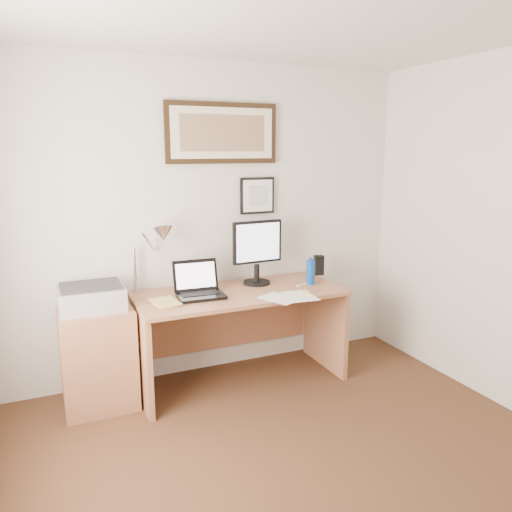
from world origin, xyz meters
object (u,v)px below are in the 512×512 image
water_bottle (311,272)px  printer (91,297)px  desk (236,317)px  laptop (199,288)px  lcd_monitor (257,249)px  book (153,304)px  side_cabinet (98,359)px

water_bottle → printer: bearing=176.6°
desk → laptop: (-0.32, -0.07, 0.29)m
lcd_monitor → printer: (-1.30, -0.07, -0.22)m
book → printer: printer is taller
water_bottle → lcd_monitor: bearing=156.0°
water_bottle → desk: 0.70m
lcd_monitor → printer: bearing=-176.7°
printer → water_bottle: bearing=-3.4°
book → lcd_monitor: lcd_monitor is taller
printer → book: bearing=-21.3°
side_cabinet → book: book is taller
laptop → lcd_monitor: bearing=13.8°
printer → side_cabinet: bearing=-57.1°
book → laptop: 0.38m
book → lcd_monitor: size_ratio=0.46×
side_cabinet → book: size_ratio=3.05×
book → desk: book is taller
lcd_monitor → printer: lcd_monitor is taller
desk → printer: 1.13m
book → desk: 0.75m
printer → laptop: bearing=-4.2°
laptop → side_cabinet: bearing=177.6°
side_cabinet → water_bottle: bearing=-2.6°
laptop → lcd_monitor: lcd_monitor is taller
laptop → lcd_monitor: 0.60m
water_bottle → book: size_ratio=0.82×
book → laptop: size_ratio=0.68×
book → lcd_monitor: (0.90, 0.23, 0.28)m
side_cabinet → lcd_monitor: bearing=4.4°
side_cabinet → printer: (-0.02, 0.02, 0.45)m
printer → desk: bearing=0.6°
desk → lcd_monitor: size_ratio=3.08×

